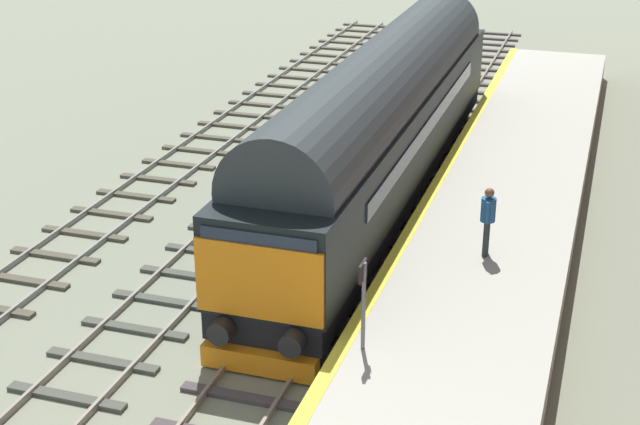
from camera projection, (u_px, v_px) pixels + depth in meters
The scene contains 8 objects.
ground_plane at pixel (323, 283), 22.53m from camera, with size 140.00×140.00×0.00m, color gray.
track_main at pixel (323, 281), 22.50m from camera, with size 2.50×60.00×0.15m.
track_adjacent_west at pixel (200, 263), 23.41m from camera, with size 2.50×60.00×0.15m.
track_adjacent_far_west at pixel (70, 244), 24.46m from camera, with size 2.50×60.00×0.15m.
station_platform at pixel (474, 286), 21.31m from camera, with size 4.00×44.00×1.01m.
diesel_locomotive at pixel (382, 120), 26.31m from camera, with size 2.74×19.45×4.68m.
platform_number_sign at pixel (363, 292), 17.40m from camera, with size 0.10×0.44×1.80m.
waiting_passenger at pixel (488, 215), 21.29m from camera, with size 0.35×0.51×1.64m.
Camera 1 is at (6.10, -19.14, 10.32)m, focal length 52.74 mm.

